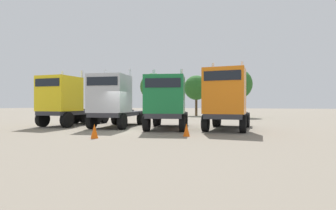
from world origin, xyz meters
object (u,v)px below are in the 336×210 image
semi_truck_green (166,102)px  traffic_cone_mid (186,130)px  semi_truck_yellow (66,101)px  semi_truck_orange (226,100)px  semi_truck_silver (114,101)px  traffic_cone_near (94,131)px

semi_truck_green → traffic_cone_mid: semi_truck_green is taller
semi_truck_yellow → semi_truck_orange: semi_truck_orange is taller
semi_truck_silver → semi_truck_orange: bearing=86.1°
semi_truck_silver → traffic_cone_mid: 7.08m
semi_truck_green → traffic_cone_near: 5.71m
traffic_cone_near → traffic_cone_mid: 4.61m
semi_truck_silver → traffic_cone_mid: bearing=55.2°
semi_truck_yellow → traffic_cone_near: bearing=49.4°
semi_truck_silver → semi_truck_yellow: bearing=-98.3°
semi_truck_silver → semi_truck_green: 4.03m
semi_truck_silver → semi_truck_green: bearing=80.1°
semi_truck_yellow → traffic_cone_mid: (10.38, -3.26, -1.63)m
semi_truck_orange → traffic_cone_mid: size_ratio=9.12×
semi_truck_green → semi_truck_silver: bearing=-104.4°
semi_truck_silver → semi_truck_green: semi_truck_silver is taller
semi_truck_yellow → semi_truck_silver: semi_truck_yellow is taller
semi_truck_yellow → semi_truck_orange: size_ratio=0.99×
semi_truck_yellow → semi_truck_green: size_ratio=0.94×
semi_truck_yellow → semi_truck_orange: (12.07, 0.39, 0.01)m
semi_truck_orange → traffic_cone_mid: bearing=-22.6°
traffic_cone_near → traffic_cone_mid: (4.08, 2.15, -0.02)m
semi_truck_green → semi_truck_orange: semi_truck_orange is taller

